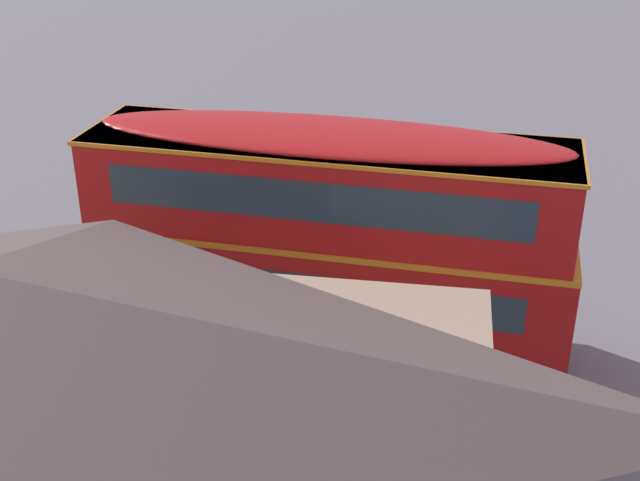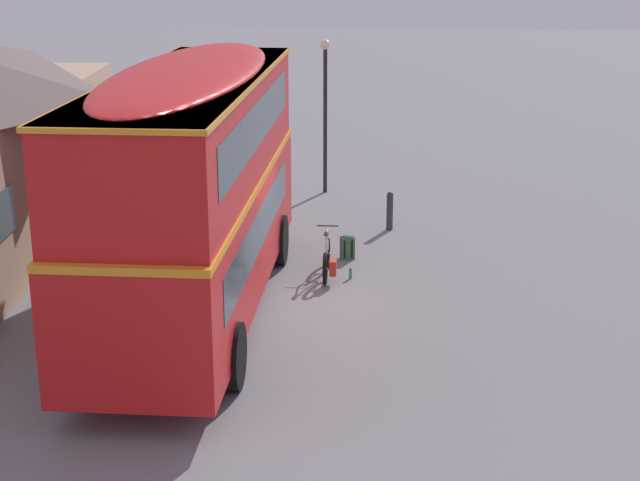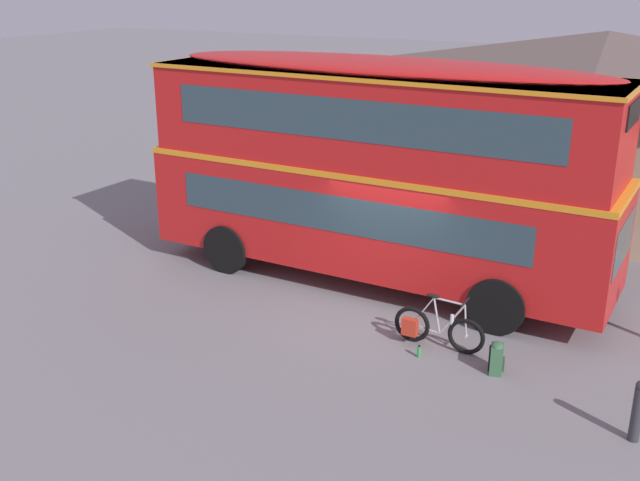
% 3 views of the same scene
% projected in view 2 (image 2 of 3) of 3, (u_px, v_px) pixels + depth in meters
% --- Properties ---
extents(ground_plane, '(120.00, 120.00, 0.00)m').
position_uv_depth(ground_plane, '(279.00, 301.00, 19.13)').
color(ground_plane, slate).
extents(double_decker_bus, '(10.06, 2.92, 4.79)m').
position_uv_depth(double_decker_bus, '(194.00, 180.00, 17.67)').
color(double_decker_bus, black).
rests_on(double_decker_bus, ground).
extents(touring_bicycle, '(1.70, 0.46, 1.01)m').
position_uv_depth(touring_bicycle, '(327.00, 260.00, 20.37)').
color(touring_bicycle, black).
rests_on(touring_bicycle, ground).
extents(backpack_on_ground, '(0.31, 0.35, 0.56)m').
position_uv_depth(backpack_on_ground, '(347.00, 246.00, 21.55)').
color(backpack_on_ground, '#386642').
rests_on(backpack_on_ground, ground).
extents(water_bottle_green_metal, '(0.07, 0.07, 0.23)m').
position_uv_depth(water_bottle_green_metal, '(350.00, 274.00, 20.33)').
color(water_bottle_green_metal, green).
rests_on(water_bottle_green_metal, ground).
extents(street_lamp, '(0.28, 0.28, 4.26)m').
position_uv_depth(street_lamp, '(325.00, 98.00, 26.48)').
color(street_lamp, black).
rests_on(street_lamp, ground).
extents(kerb_bollard, '(0.16, 0.16, 0.97)m').
position_uv_depth(kerb_bollard, '(390.00, 210.00, 23.62)').
color(kerb_bollard, '#333338').
rests_on(kerb_bollard, ground).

